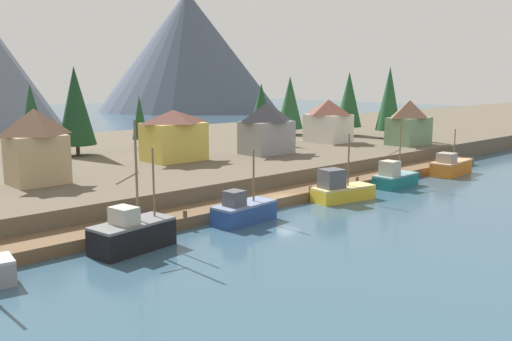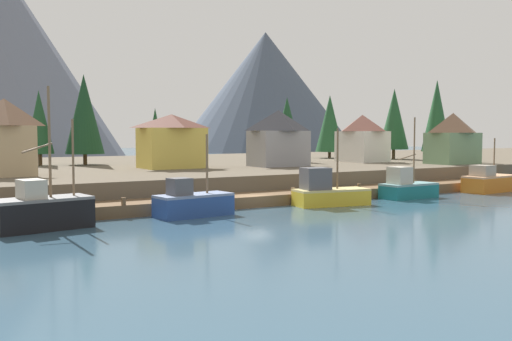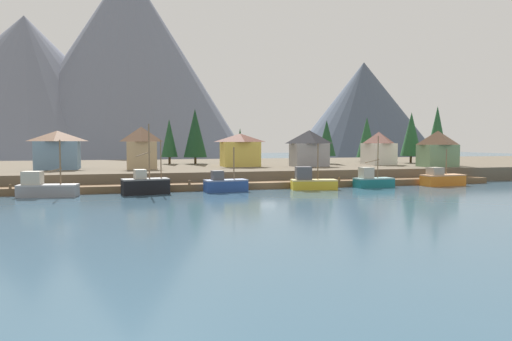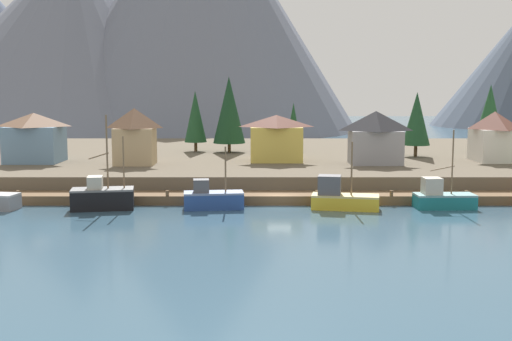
# 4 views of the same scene
# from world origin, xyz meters

# --- Properties ---
(ground_plane) EXTENTS (400.00, 400.00, 1.00)m
(ground_plane) POSITION_xyz_m (0.00, 20.00, -0.50)
(ground_plane) COLOR #335166
(dock) EXTENTS (80.00, 4.00, 1.60)m
(dock) POSITION_xyz_m (0.00, 1.99, 0.50)
(dock) COLOR brown
(dock) RESTS_ON ground_plane
(shoreline_bank) EXTENTS (400.00, 56.00, 2.50)m
(shoreline_bank) POSITION_xyz_m (0.00, 32.00, 1.25)
(shoreline_bank) COLOR brown
(shoreline_bank) RESTS_ON ground_plane
(mountain_central_peak) EXTENTS (108.12, 108.12, 54.94)m
(mountain_central_peak) POSITION_xyz_m (-57.97, 130.10, 27.47)
(mountain_central_peak) COLOR slate
(mountain_central_peak) RESTS_ON ground_plane
(mountain_east_peak) EXTENTS (95.64, 95.64, 76.98)m
(mountain_east_peak) POSITION_xyz_m (-19.89, 127.35, 38.49)
(mountain_east_peak) COLOR slate
(mountain_east_peak) RESTS_ON ground_plane
(mountain_far_ridge) EXTENTS (71.46, 71.46, 46.13)m
(mountain_far_ridge) POSITION_xyz_m (92.07, 145.01, 23.06)
(mountain_far_ridge) COLOR #475160
(mountain_far_ridge) RESTS_ON ground_plane
(fishing_boat_grey) EXTENTS (7.83, 3.55, 7.56)m
(fishing_boat_grey) POSITION_xyz_m (-31.35, -1.85, 1.20)
(fishing_boat_grey) COLOR gray
(fishing_boat_grey) RESTS_ON ground_plane
(fishing_boat_black) EXTENTS (6.67, 3.80, 9.77)m
(fishing_boat_black) POSITION_xyz_m (-18.43, -2.07, 1.29)
(fishing_boat_black) COLOR black
(fishing_boat_black) RESTS_ON ground_plane
(fishing_boat_blue) EXTENTS (6.38, 3.15, 6.50)m
(fishing_boat_blue) POSITION_xyz_m (-7.04, -1.72, 1.07)
(fishing_boat_blue) COLOR navy
(fishing_boat_blue) RESTS_ON ground_plane
(fishing_boat_yellow) EXTENTS (7.22, 3.72, 7.02)m
(fishing_boat_yellow) POSITION_xyz_m (6.34, -1.94, 1.22)
(fishing_boat_yellow) COLOR gold
(fishing_boat_yellow) RESTS_ON ground_plane
(fishing_boat_teal) EXTENTS (6.23, 2.77, 8.22)m
(fishing_boat_teal) POSITION_xyz_m (16.93, -1.52, 1.11)
(fishing_boat_teal) COLOR #196B70
(fishing_boat_teal) RESTS_ON ground_plane
(fishing_boat_orange) EXTENTS (7.48, 3.43, 6.06)m
(fishing_boat_orange) POSITION_xyz_m (29.52, -1.88, 1.13)
(fishing_boat_orange) COLOR #CC6B1E
(fishing_boat_orange) RESTS_ON ground_plane
(house_white) EXTENTS (5.32, 6.81, 6.83)m
(house_white) POSITION_xyz_m (30.09, 19.92, 5.99)
(house_white) COLOR silver
(house_white) RESTS_ON shoreline_bank
(house_grey) EXTENTS (7.01, 4.86, 7.00)m
(house_grey) POSITION_xyz_m (13.26, 16.64, 6.08)
(house_grey) COLOR gray
(house_grey) RESTS_ON shoreline_bank
(house_blue) EXTENTS (7.30, 6.45, 6.68)m
(house_blue) POSITION_xyz_m (-32.40, 18.71, 5.91)
(house_blue) COLOR #6689A8
(house_blue) RESTS_ON shoreline_bank
(house_yellow) EXTENTS (7.35, 5.57, 6.35)m
(house_yellow) POSITION_xyz_m (0.28, 19.89, 5.73)
(house_yellow) COLOR gold
(house_yellow) RESTS_ON shoreline_bank
(house_tan) EXTENTS (5.34, 4.60, 7.40)m
(house_tan) POSITION_xyz_m (-18.36, 16.00, 6.28)
(house_tan) COLOR tan
(house_tan) RESTS_ON shoreline_bank
(house_green) EXTENTS (6.91, 4.64, 6.87)m
(house_green) POSITION_xyz_m (36.55, 9.12, 6.02)
(house_green) COLOR #6B8E66
(house_green) RESTS_ON shoreline_bank
(conifer_near_left) EXTENTS (5.02, 5.02, 11.81)m
(conifer_near_left) POSITION_xyz_m (-6.69, 32.38, 9.12)
(conifer_near_left) COLOR #4C3823
(conifer_near_left) RESTS_ON shoreline_bank
(conifer_near_right) EXTENTS (4.02, 4.02, 9.43)m
(conifer_near_right) POSITION_xyz_m (20.93, 25.96, 8.05)
(conifer_near_right) COLOR #4C3823
(conifer_near_right) RESTS_ON shoreline_bank
(conifer_mid_left) EXTENTS (4.33, 4.33, 12.16)m
(conifer_mid_left) POSITION_xyz_m (41.51, 16.27, 9.28)
(conifer_mid_left) COLOR #4C3823
(conifer_mid_left) RESTS_ON shoreline_bank
(conifer_mid_right) EXTENTS (4.74, 4.74, 10.55)m
(conifer_mid_right) POSITION_xyz_m (33.86, 32.20, 8.31)
(conifer_mid_right) COLOR #4C3823
(conifer_mid_right) RESTS_ON shoreline_bank
(conifer_back_left) EXTENTS (3.52, 3.52, 9.59)m
(conifer_back_left) POSITION_xyz_m (-12.07, 33.59, 8.03)
(conifer_back_left) COLOR #4C3823
(conifer_back_left) RESTS_ON shoreline_bank
(conifer_back_right) EXTENTS (2.36, 2.36, 7.73)m
(conifer_back_right) POSITION_xyz_m (3.39, 33.21, 7.02)
(conifer_back_right) COLOR #4C3823
(conifer_back_right) RESTS_ON shoreline_bank
(conifer_centre) EXTENTS (4.69, 4.69, 11.31)m
(conifer_centre) POSITION_xyz_m (40.40, 23.93, 8.94)
(conifer_centre) COLOR #4C3823
(conifer_centre) RESTS_ON shoreline_bank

